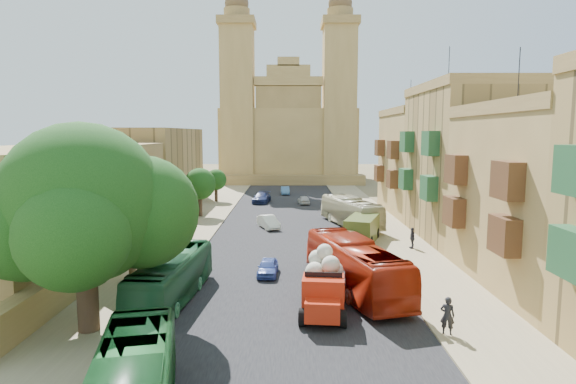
{
  "coord_description": "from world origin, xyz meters",
  "views": [
    {
      "loc": [
        0.08,
        -18.06,
        9.37
      ],
      "look_at": [
        0.0,
        26.0,
        4.0
      ],
      "focal_mm": 30.0,
      "sensor_mm": 36.0,
      "label": 1
    }
  ],
  "objects_px": {
    "red_truck": "(324,283)",
    "bus_green_north": "(172,277)",
    "car_white_a": "(268,222)",
    "car_white_b": "(304,200)",
    "street_tree_c": "(200,184)",
    "street_tree_d": "(216,180)",
    "bus_cream_east": "(351,212)",
    "street_tree_a": "(130,222)",
    "car_blue_b": "(285,191)",
    "olive_pickup": "(362,229)",
    "pedestrian_a": "(447,316)",
    "street_tree_b": "(175,197)",
    "car_blue_a": "(268,267)",
    "church": "(288,133)",
    "pedestrian_c": "(412,238)",
    "car_dkblue": "(262,198)",
    "bus_red_east": "(355,266)",
    "ficus_tree": "(85,209)",
    "car_cream": "(347,239)"
  },
  "relations": [
    {
      "from": "red_truck",
      "to": "bus_green_north",
      "type": "relative_size",
      "value": 0.63
    },
    {
      "from": "car_white_a",
      "to": "car_white_b",
      "type": "distance_m",
      "value": 17.01
    },
    {
      "from": "street_tree_c",
      "to": "car_white_a",
      "type": "xyz_separation_m",
      "value": [
        8.05,
        -7.04,
        -3.05
      ]
    },
    {
      "from": "street_tree_d",
      "to": "bus_cream_east",
      "type": "distance_m",
      "value": 24.26
    },
    {
      "from": "street_tree_a",
      "to": "car_blue_b",
      "type": "bearing_deg",
      "value": 77.75
    },
    {
      "from": "street_tree_d",
      "to": "car_blue_b",
      "type": "height_order",
      "value": "street_tree_d"
    },
    {
      "from": "olive_pickup",
      "to": "bus_green_north",
      "type": "distance_m",
      "value": 19.98
    },
    {
      "from": "bus_green_north",
      "to": "bus_cream_east",
      "type": "distance_m",
      "value": 25.5
    },
    {
      "from": "street_tree_c",
      "to": "pedestrian_a",
      "type": "height_order",
      "value": "street_tree_c"
    },
    {
      "from": "street_tree_b",
      "to": "car_white_a",
      "type": "distance_m",
      "value": 9.96
    },
    {
      "from": "red_truck",
      "to": "car_blue_a",
      "type": "relative_size",
      "value": 1.88
    },
    {
      "from": "red_truck",
      "to": "church",
      "type": "bearing_deg",
      "value": 91.54
    },
    {
      "from": "street_tree_b",
      "to": "street_tree_c",
      "type": "height_order",
      "value": "street_tree_b"
    },
    {
      "from": "church",
      "to": "red_truck",
      "type": "relative_size",
      "value": 6.02
    },
    {
      "from": "pedestrian_a",
      "to": "pedestrian_c",
      "type": "distance_m",
      "value": 17.21
    },
    {
      "from": "bus_green_north",
      "to": "street_tree_c",
      "type": "bearing_deg",
      "value": 101.79
    },
    {
      "from": "street_tree_a",
      "to": "bus_green_north",
      "type": "distance_m",
      "value": 5.74
    },
    {
      "from": "street_tree_a",
      "to": "car_dkblue",
      "type": "distance_m",
      "value": 35.39
    },
    {
      "from": "street_tree_a",
      "to": "olive_pickup",
      "type": "height_order",
      "value": "street_tree_a"
    },
    {
      "from": "red_truck",
      "to": "car_dkblue",
      "type": "relative_size",
      "value": 1.24
    },
    {
      "from": "street_tree_d",
      "to": "car_white_b",
      "type": "xyz_separation_m",
      "value": [
        12.07,
        -2.51,
        -2.42
      ]
    },
    {
      "from": "olive_pickup",
      "to": "red_truck",
      "type": "bearing_deg",
      "value": -105.25
    },
    {
      "from": "car_white_a",
      "to": "pedestrian_a",
      "type": "height_order",
      "value": "pedestrian_a"
    },
    {
      "from": "bus_red_east",
      "to": "bus_cream_east",
      "type": "distance_m",
      "value": 20.48
    },
    {
      "from": "street_tree_a",
      "to": "car_blue_a",
      "type": "xyz_separation_m",
      "value": [
        8.68,
        1.05,
        -3.22
      ]
    },
    {
      "from": "pedestrian_c",
      "to": "car_blue_a",
      "type": "bearing_deg",
      "value": -55.36
    },
    {
      "from": "street_tree_d",
      "to": "pedestrian_c",
      "type": "distance_m",
      "value": 34.13
    },
    {
      "from": "car_blue_b",
      "to": "pedestrian_a",
      "type": "relative_size",
      "value": 1.98
    },
    {
      "from": "church",
      "to": "ficus_tree",
      "type": "bearing_deg",
      "value": -97.19
    },
    {
      "from": "street_tree_d",
      "to": "car_dkblue",
      "type": "bearing_deg",
      "value": -11.72
    },
    {
      "from": "car_white_a",
      "to": "bus_cream_east",
      "type": "bearing_deg",
      "value": -12.42
    },
    {
      "from": "car_white_b",
      "to": "pedestrian_c",
      "type": "xyz_separation_m",
      "value": [
        8.11,
        -24.93,
        0.3
      ]
    },
    {
      "from": "bus_green_north",
      "to": "car_blue_a",
      "type": "height_order",
      "value": "bus_green_north"
    },
    {
      "from": "car_cream",
      "to": "pedestrian_c",
      "type": "height_order",
      "value": "pedestrian_c"
    },
    {
      "from": "bus_red_east",
      "to": "bus_cream_east",
      "type": "bearing_deg",
      "value": -111.65
    },
    {
      "from": "olive_pickup",
      "to": "car_dkblue",
      "type": "bearing_deg",
      "value": 113.43
    },
    {
      "from": "street_tree_c",
      "to": "pedestrian_a",
      "type": "bearing_deg",
      "value": -61.66
    },
    {
      "from": "street_tree_a",
      "to": "bus_cream_east",
      "type": "bearing_deg",
      "value": 47.97
    },
    {
      "from": "car_cream",
      "to": "car_white_a",
      "type": "bearing_deg",
      "value": -32.22
    },
    {
      "from": "car_white_a",
      "to": "car_cream",
      "type": "bearing_deg",
      "value": -69.93
    },
    {
      "from": "church",
      "to": "bus_green_north",
      "type": "distance_m",
      "value": 71.23
    },
    {
      "from": "street_tree_c",
      "to": "car_blue_b",
      "type": "distance_m",
      "value": 22.15
    },
    {
      "from": "red_truck",
      "to": "olive_pickup",
      "type": "relative_size",
      "value": 1.07
    },
    {
      "from": "bus_red_east",
      "to": "bus_green_north",
      "type": "bearing_deg",
      "value": -5.93
    },
    {
      "from": "olive_pickup",
      "to": "car_blue_b",
      "type": "relative_size",
      "value": 1.57
    },
    {
      "from": "car_white_a",
      "to": "street_tree_c",
      "type": "bearing_deg",
      "value": 118.16
    },
    {
      "from": "church",
      "to": "red_truck",
      "type": "bearing_deg",
      "value": -88.46
    },
    {
      "from": "bus_red_east",
      "to": "ficus_tree",
      "type": "bearing_deg",
      "value": 8.48
    },
    {
      "from": "street_tree_b",
      "to": "street_tree_d",
      "type": "bearing_deg",
      "value": 90.0
    },
    {
      "from": "street_tree_d",
      "to": "pedestrian_a",
      "type": "relative_size",
      "value": 2.46
    }
  ]
}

